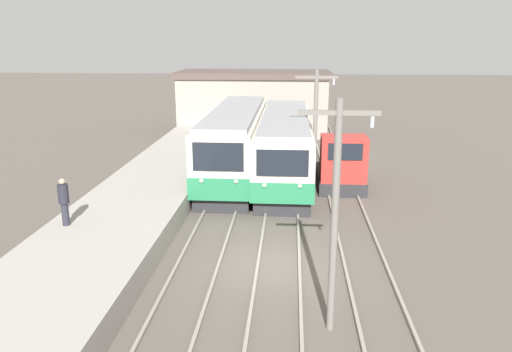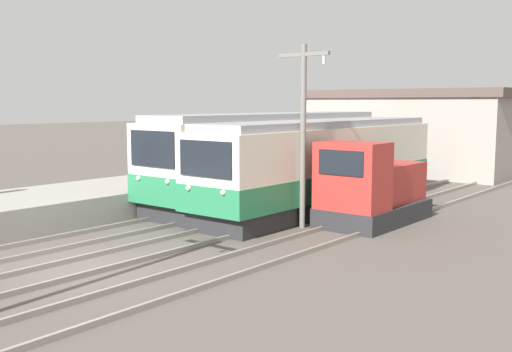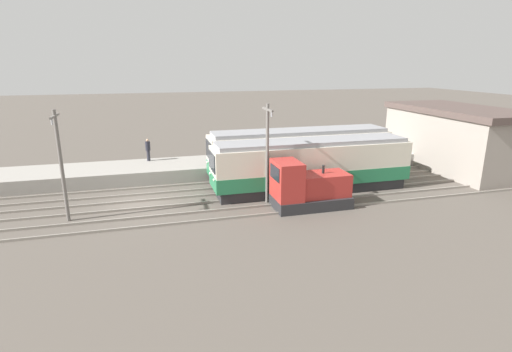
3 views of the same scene
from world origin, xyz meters
TOP-DOWN VIEW (x-y plane):
  - ground_plane at (0.00, 0.00)m, footprint 200.00×200.00m
  - platform_left at (-6.25, 0.00)m, footprint 4.50×54.00m
  - track_left at (-2.60, 0.00)m, footprint 1.54×60.00m
  - track_center at (0.20, 0.00)m, footprint 1.54×60.00m
  - track_right at (3.20, 0.00)m, footprint 1.54×60.00m
  - commuter_train_left at (-2.60, 11.82)m, footprint 2.84×13.87m
  - commuter_train_center at (0.20, 11.60)m, footprint 2.84×13.91m
  - shunting_locomotive at (3.20, 10.07)m, footprint 2.40×4.75m
  - catenary_mast_near at (1.71, -3.81)m, footprint 2.00×0.20m
  - catenary_mast_mid at (1.71, 7.95)m, footprint 2.00×0.20m
  - person_on_platform at (-7.69, 0.81)m, footprint 0.38×0.38m
  - station_building at (-2.61, 26.00)m, footprint 12.60×6.30m

SIDE VIEW (x-z plane):
  - ground_plane at x=0.00m, z-range 0.00..0.00m
  - track_left at x=-2.60m, z-range 0.00..0.14m
  - track_center at x=0.20m, z-range 0.00..0.14m
  - track_right at x=3.20m, z-range 0.00..0.14m
  - platform_left at x=-6.25m, z-range 0.00..1.00m
  - shunting_locomotive at x=3.20m, z-range -0.29..2.71m
  - commuter_train_center at x=0.20m, z-range -0.13..3.49m
  - commuter_train_left at x=-2.60m, z-range -0.15..3.71m
  - person_on_platform at x=-7.69m, z-range 1.08..2.87m
  - station_building at x=-2.61m, z-range 0.02..5.13m
  - catenary_mast_near at x=1.71m, z-range 0.31..6.59m
  - catenary_mast_mid at x=1.71m, z-range 0.31..6.59m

